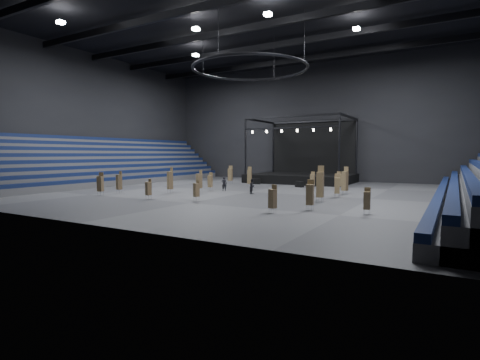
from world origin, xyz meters
The scene contains 32 objects.
floor centered at (0.00, 0.00, 0.00)m, with size 50.00×50.00×0.00m, color #434345.
ceiling centered at (0.00, 0.00, 18.00)m, with size 50.00×42.00×0.20m, color black.
wall_back centered at (0.00, 21.00, 9.00)m, with size 50.00×0.20×18.00m, color black.
wall_front centered at (0.00, -21.00, 9.00)m, with size 50.00×0.20×18.00m, color black.
wall_left centered at (-25.00, 0.00, 9.00)m, with size 0.20×42.00×18.00m, color black.
bleachers_left centered at (-22.94, 0.00, 1.73)m, with size 7.20×40.00×6.40m.
stage centered at (0.00, 16.24, 1.45)m, with size 14.00×10.00×9.20m.
truss_ring centered at (0.00, 0.00, 13.00)m, with size 12.30×12.30×5.15m.
roof_girders centered at (0.00, 0.00, 17.20)m, with size 49.00×30.35×0.70m.
floodlights centered at (0.00, -4.00, 16.60)m, with size 28.60×16.60×0.25m.
flight_case_left centered at (-4.22, 9.57, 0.37)m, with size 1.10×0.55×0.74m, color black.
flight_case_mid centered at (2.57, 8.07, 0.36)m, with size 1.07×0.54×0.71m, color black.
flight_case_right centered at (3.45, 9.65, 0.39)m, with size 1.17×0.58×0.78m, color black.
chair_stack_0 centered at (8.32, -11.99, 1.05)m, with size 0.54×0.54×1.98m.
chair_stack_1 centered at (-4.86, -10.17, 0.99)m, with size 0.53×0.53×1.83m.
chair_stack_2 centered at (-11.03, -10.35, 1.19)m, with size 0.61×0.61×2.27m.
chair_stack_3 centered at (9.31, -4.74, 1.56)m, with size 0.58×0.58×3.09m.
chair_stack_4 centered at (-4.58, -2.83, 1.24)m, with size 0.67×0.67×2.36m.
chair_stack_5 centered at (7.55, 7.57, 1.10)m, with size 0.60×0.60×2.07m.
chair_stack_6 centered at (4.63, 6.87, 1.08)m, with size 0.51×0.51×2.00m.
chair_stack_7 centered at (-6.71, -5.05, 1.36)m, with size 0.60×0.60×2.68m.
chair_stack_8 centered at (-4.59, -0.76, 1.06)m, with size 0.44×0.44×2.01m.
chair_stack_9 centered at (-0.42, -8.93, 0.97)m, with size 0.53×0.53×1.81m.
chair_stack_10 centered at (9.59, 2.24, 1.43)m, with size 0.63×0.63×2.81m.
chair_stack_11 centered at (-2.84, 5.18, 1.29)m, with size 0.61×0.61×2.51m.
chair_stack_12 centered at (-11.13, -7.89, 1.19)m, with size 0.53×0.53×2.29m.
chair_stack_13 centered at (9.59, -0.59, 1.17)m, with size 0.59×0.59×2.24m.
chair_stack_14 centered at (10.09, -9.48, 1.19)m, with size 0.56×0.56×2.24m.
chair_stack_15 centered at (-7.34, 8.01, 1.31)m, with size 0.65×0.65×2.48m.
chair_stack_16 centered at (14.00, -9.21, 0.97)m, with size 0.45×0.45×1.82m.
man_center centered at (-2.96, -0.43, 0.78)m, with size 0.57×0.37×1.57m, color black.
crew_member centered at (1.27, -1.71, 0.77)m, with size 0.75×0.59×1.55m, color black.
Camera 1 is at (19.09, -35.12, 4.07)m, focal length 28.00 mm.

